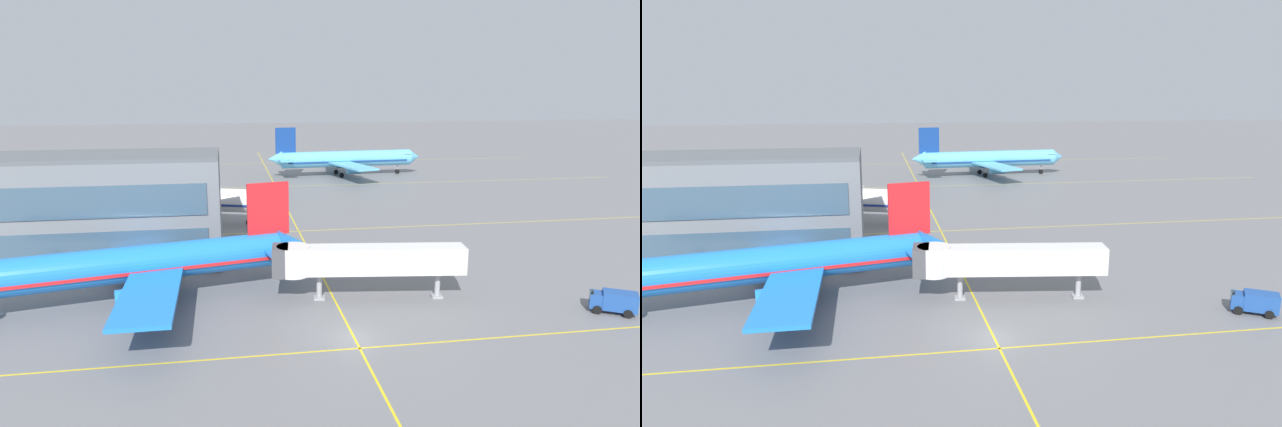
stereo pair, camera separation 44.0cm
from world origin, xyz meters
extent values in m
plane|color=slate|center=(0.00, 0.00, 0.00)|extent=(600.00, 600.00, 0.00)
cylinder|color=blue|center=(-20.02, 11.91, 3.89)|extent=(30.46, 10.07, 3.61)
cone|color=blue|center=(-3.69, 15.51, 4.27)|extent=(3.71, 4.00, 3.43)
cube|color=red|center=(-6.10, 14.98, 8.36)|extent=(4.53, 1.32, 5.70)
cube|color=blue|center=(-6.25, 17.86, 4.27)|extent=(4.03, 5.48, 0.23)
cube|color=blue|center=(-5.03, 12.30, 4.27)|extent=(4.03, 5.48, 0.23)
cube|color=blue|center=(-20.83, 20.00, 3.32)|extent=(10.39, 15.01, 0.38)
cube|color=blue|center=(-17.35, 4.23, 3.32)|extent=(5.05, 14.29, 0.38)
cylinder|color=blue|center=(-21.27, 16.69, 2.09)|extent=(3.58, 2.64, 1.99)
cylinder|color=blue|center=(-19.14, 7.04, 2.09)|extent=(3.58, 2.64, 1.99)
cube|color=red|center=(-20.02, 11.91, 3.44)|extent=(28.09, 9.58, 0.34)
cylinder|color=#99999E|center=(-18.69, 14.73, 1.57)|extent=(0.27, 0.27, 1.57)
cylinder|color=black|center=(-18.69, 14.73, 0.52)|extent=(1.11, 0.64, 1.04)
cylinder|color=#99999E|center=(-17.63, 9.90, 1.57)|extent=(0.27, 0.27, 1.57)
cylinder|color=black|center=(-17.63, 9.90, 0.52)|extent=(1.11, 0.64, 1.04)
cylinder|color=white|center=(-18.85, 45.93, 3.91)|extent=(30.04, 13.28, 3.62)
cone|color=white|center=(-3.24, 40.60, 3.91)|extent=(3.49, 4.16, 3.55)
cone|color=white|center=(-34.73, 51.35, 4.29)|extent=(4.00, 4.24, 3.44)
cube|color=navy|center=(-32.38, 50.55, 8.39)|extent=(4.44, 1.80, 5.72)
cube|color=white|center=(-33.76, 48.00, 4.29)|extent=(4.49, 5.68, 0.23)
cube|color=white|center=(-31.91, 53.41, 4.29)|extent=(4.49, 5.68, 0.23)
cube|color=white|center=(-22.37, 38.57, 3.34)|extent=(6.62, 14.79, 0.38)
cube|color=white|center=(-17.14, 53.91, 3.34)|extent=(11.59, 14.82, 0.38)
cylinder|color=navy|center=(-20.27, 41.18, 2.10)|extent=(3.71, 2.94, 2.00)
cylinder|color=navy|center=(-17.07, 50.56, 2.10)|extent=(3.71, 2.94, 2.00)
cube|color=#385166|center=(-5.32, 41.31, 4.43)|extent=(2.70, 3.71, 0.67)
cube|color=navy|center=(-18.85, 45.93, 3.46)|extent=(27.74, 12.53, 0.34)
cylinder|color=#99999E|center=(-7.12, 41.93, 1.57)|extent=(0.27, 0.27, 1.57)
cylinder|color=black|center=(-7.12, 41.93, 0.52)|extent=(1.13, 0.74, 1.05)
cylinder|color=#99999E|center=(-21.46, 44.20, 1.57)|extent=(0.27, 0.27, 1.57)
cylinder|color=black|center=(-21.46, 44.20, 0.52)|extent=(1.13, 0.74, 1.05)
cylinder|color=#99999E|center=(-19.86, 48.89, 1.57)|extent=(0.27, 0.27, 1.57)
cylinder|color=black|center=(-19.86, 48.89, 0.52)|extent=(1.13, 0.74, 1.05)
cylinder|color=#5BB7E5|center=(18.59, 89.42, 4.12)|extent=(32.30, 5.78, 3.82)
cone|color=#5BB7E5|center=(35.93, 90.49, 4.12)|extent=(2.83, 3.89, 3.74)
cone|color=#5BB7E5|center=(0.95, 88.34, 4.52)|extent=(3.43, 3.81, 3.62)
cube|color=navy|center=(3.56, 88.50, 8.84)|extent=(4.83, 0.66, 6.02)
cube|color=#5BB7E5|center=(3.24, 85.46, 4.52)|extent=(3.53, 5.41, 0.24)
cube|color=#5BB7E5|center=(2.87, 91.48, 4.52)|extent=(3.53, 5.41, 0.24)
cube|color=#5BB7E5|center=(18.11, 80.85, 3.51)|extent=(9.06, 15.91, 0.40)
cube|color=#5BB7E5|center=(17.06, 97.88, 3.51)|extent=(7.39, 15.67, 0.40)
cylinder|color=#5BB7E5|center=(19.11, 84.23, 2.21)|extent=(3.54, 2.31, 2.11)
cylinder|color=#5BB7E5|center=(18.47, 94.65, 2.21)|extent=(3.54, 2.31, 2.11)
cube|color=#385166|center=(33.62, 90.35, 4.67)|extent=(2.02, 3.61, 0.70)
cube|color=navy|center=(18.59, 89.42, 3.64)|extent=(29.74, 5.66, 0.36)
cylinder|color=#99999E|center=(31.62, 90.23, 1.66)|extent=(0.28, 0.28, 1.66)
cylinder|color=black|center=(31.62, 90.23, 0.55)|extent=(1.13, 0.52, 1.10)
cylinder|color=#99999E|center=(16.74, 86.70, 1.66)|extent=(0.28, 0.28, 1.66)
cylinder|color=black|center=(16.74, 86.70, 0.55)|extent=(1.13, 0.52, 1.10)
cylinder|color=#99999E|center=(16.42, 91.91, 1.66)|extent=(0.28, 0.28, 1.66)
cylinder|color=black|center=(16.42, 91.91, 0.55)|extent=(1.13, 0.52, 1.10)
cube|color=yellow|center=(0.00, -2.00, 0.00)|extent=(160.46, 0.20, 0.01)
cube|color=yellow|center=(0.00, 37.26, 0.00)|extent=(160.46, 0.20, 0.01)
cube|color=yellow|center=(0.00, 76.53, 0.00)|extent=(160.46, 0.20, 0.01)
cube|color=yellow|center=(0.00, 115.79, 0.00)|extent=(160.46, 0.20, 0.01)
cube|color=yellow|center=(0.00, 56.90, 0.00)|extent=(0.20, 172.76, 0.01)
cube|color=#1E4793|center=(26.02, 1.11, 1.25)|extent=(3.55, 3.21, 1.70)
cube|color=#1E4793|center=(24.37, 2.15, 1.10)|extent=(2.06, 2.22, 1.40)
cube|color=#385166|center=(23.95, 2.41, 1.45)|extent=(1.16, 1.55, 0.70)
cylinder|color=black|center=(24.92, 2.92, 0.40)|extent=(0.83, 0.66, 0.80)
cylinder|color=black|center=(23.91, 1.32, 0.40)|extent=(0.83, 0.66, 0.80)
cylinder|color=black|center=(27.12, 1.54, 0.40)|extent=(0.83, 0.66, 0.80)
cylinder|color=black|center=(26.11, -0.07, 0.40)|extent=(0.83, 0.66, 0.80)
cube|color=silver|center=(4.52, 8.78, 4.10)|extent=(17.45, 4.86, 2.70)
cylinder|color=silver|center=(-4.04, 9.87, 4.10)|extent=(3.38, 3.38, 2.97)
cube|color=#47474C|center=(-5.33, 10.04, 4.10)|extent=(1.96, 3.15, 2.97)
cylinder|color=#99999E|center=(-1.47, 9.55, 2.05)|extent=(0.56, 0.56, 4.10)
cube|color=#99999E|center=(-1.47, 9.55, 0.10)|extent=(1.23, 1.23, 0.20)
cylinder|color=#99999E|center=(10.51, 8.02, 2.05)|extent=(0.56, 0.56, 4.10)
cube|color=#99999E|center=(10.51, 8.02, 0.10)|extent=(1.23, 1.23, 0.20)
camera|label=1|loc=(-10.26, -43.59, 20.99)|focal=31.54mm
camera|label=2|loc=(-9.83, -43.66, 20.99)|focal=31.54mm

